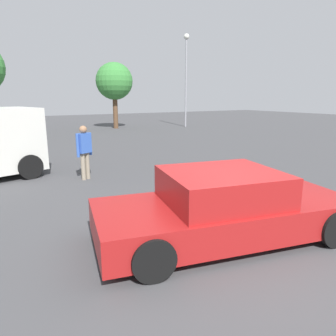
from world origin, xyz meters
TOP-DOWN VIEW (x-y plane):
  - ground_plane at (0.00, 0.00)m, footprint 80.00×80.00m
  - sedan_foreground at (-0.00, 0.19)m, footprint 4.88×2.77m
  - dog at (2.01, 2.95)m, footprint 0.65×0.35m
  - pedestrian at (-0.94, 5.52)m, footprint 0.53×0.39m
  - light_post_mid at (11.32, 18.18)m, footprint 0.44×0.44m
  - tree_back_right at (5.73, 19.85)m, footprint 2.85×2.85m

SIDE VIEW (x-z plane):
  - ground_plane at x=0.00m, z-range 0.00..0.00m
  - dog at x=2.01m, z-range 0.05..0.47m
  - sedan_foreground at x=0.00m, z-range -0.05..1.20m
  - pedestrian at x=-0.94m, z-range 0.16..1.80m
  - tree_back_right at x=5.73m, z-range 1.08..6.17m
  - light_post_mid at x=11.32m, z-range 1.22..8.59m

